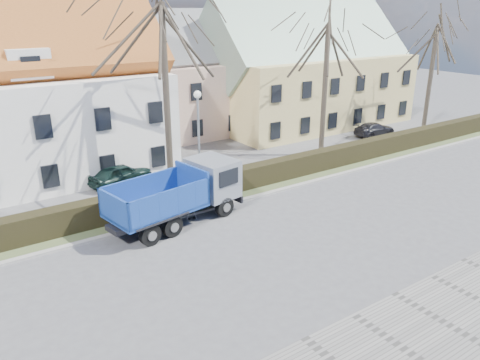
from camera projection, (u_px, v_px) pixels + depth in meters
ground at (290, 234)px, 22.09m from camera, size 120.00×120.00×0.00m
sidewalk_near at (456, 330)px, 15.49m from camera, size 80.00×5.00×0.08m
curb_far at (236, 202)px, 25.64m from camera, size 80.00×0.30×0.12m
grass_strip at (221, 193)px, 26.88m from camera, size 80.00×3.00×0.10m
hedge at (222, 184)px, 26.52m from camera, size 60.00×0.90×1.30m
building_pink at (172, 86)px, 38.32m from camera, size 10.80×8.80×8.00m
building_yellow at (307, 76)px, 42.23m from camera, size 18.80×10.80×8.50m
tree_1 at (166, 81)px, 25.43m from camera, size 9.20×9.20×12.65m
tree_2 at (325, 78)px, 32.04m from camera, size 8.00×8.00×11.00m
tree_3 at (432, 70)px, 38.47m from camera, size 7.60×7.60×10.45m
dump_truck at (172, 197)px, 22.67m from camera, size 7.52×3.85×2.87m
streetlight at (199, 143)px, 26.02m from camera, size 0.47×0.47×5.96m
cart_frame at (188, 215)px, 23.46m from camera, size 0.67×0.48×0.56m
parked_car_a at (120, 174)px, 28.12m from camera, size 4.15×2.45×1.32m
parked_car_b at (375, 129)px, 38.88m from camera, size 3.87×1.74×1.10m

